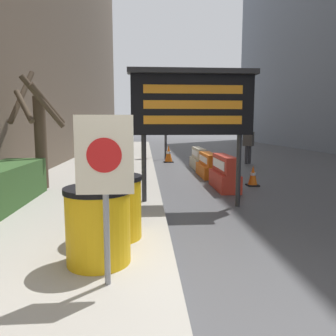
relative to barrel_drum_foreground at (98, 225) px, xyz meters
name	(u,v)px	position (x,y,z in m)	size (l,w,h in m)	color
ground_plane	(182,302)	(0.89, -0.68, -0.59)	(120.00, 120.00, 0.00)	#474749
bare_tree	(39,130)	(-2.06, 4.62, 1.01)	(1.33, 1.36, 2.97)	#4C3D2D
barrel_drum_foreground	(98,225)	(0.00, 0.00, 0.00)	(0.76, 0.76, 0.89)	yellow
barrel_drum_middle	(115,207)	(0.12, 0.84, 0.00)	(0.76, 0.76, 0.89)	yellow
warning_sign	(105,170)	(0.16, -0.55, 0.72)	(0.55, 0.08, 1.67)	gray
message_board	(192,104)	(1.51, 3.01, 1.55)	(2.60, 0.36, 2.82)	#28282B
jersey_barrier_red_striped	(224,174)	(2.67, 4.92, -0.18)	(0.53, 1.63, 0.91)	red
jersey_barrier_orange_near	(208,166)	(2.67, 7.14, -0.24)	(0.60, 1.74, 0.78)	orange
jersey_barrier_cream	(199,159)	(2.67, 9.19, -0.23)	(0.50, 1.77, 0.82)	beige
traffic_cone_near	(253,176)	(3.59, 5.31, -0.30)	(0.33, 0.33, 0.59)	black
traffic_cone_mid	(226,178)	(2.66, 4.66, -0.24)	(0.40, 0.40, 0.71)	black
traffic_cone_far	(169,154)	(1.63, 11.39, -0.20)	(0.45, 0.45, 0.80)	black
traffic_light_near_curb	(166,105)	(1.58, 12.61, 2.12)	(0.28, 0.44, 3.72)	#2D2D30
pedestrian_worker	(248,142)	(5.11, 10.55, 0.38)	(0.49, 0.48, 1.64)	#333338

